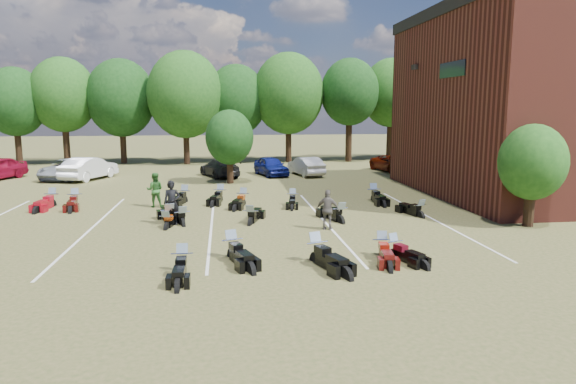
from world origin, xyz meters
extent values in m
plane|color=brown|center=(0.00, 0.00, 0.00)|extent=(160.00, 160.00, 0.00)
imported|color=silver|center=(-11.93, 18.58, 0.80)|extent=(3.34, 5.16, 1.61)
imported|color=#989BA0|center=(-13.53, 19.14, 0.72)|extent=(3.48, 5.55, 1.43)
imported|color=black|center=(-2.72, 18.94, 0.66)|extent=(3.36, 4.91, 1.32)
imported|color=navy|center=(1.11, 19.21, 0.71)|extent=(2.69, 4.45, 1.42)
imported|color=beige|center=(3.74, 18.99, 0.70)|extent=(2.43, 4.47, 1.40)
imported|color=#591105|center=(11.08, 20.47, 0.65)|extent=(3.03, 5.00, 1.30)
imported|color=#393A3E|center=(14.37, 19.09, 0.69)|extent=(3.40, 5.15, 1.39)
imported|color=black|center=(-4.67, 3.11, 0.97)|extent=(0.72, 0.49, 1.94)
imported|color=#295C22|center=(-5.93, 7.43, 0.88)|extent=(0.87, 0.68, 1.77)
imported|color=#5E5750|center=(1.82, 1.40, 0.84)|extent=(1.07, 0.76, 1.69)
cube|color=black|center=(9.35, 12.00, 7.50)|extent=(0.30, 0.40, 0.30)
cube|color=black|center=(9.47, 7.00, 7.00)|extent=(0.06, 3.00, 0.80)
cylinder|color=black|center=(-21.00, 29.00, 2.04)|extent=(0.58, 0.58, 4.08)
ellipsoid|color=#1E4C19|center=(-21.00, 29.00, 6.33)|extent=(6.00, 6.00, 6.90)
cylinder|color=black|center=(-16.00, 29.00, 2.04)|extent=(0.58, 0.58, 4.08)
ellipsoid|color=#1E4C19|center=(-16.00, 29.00, 6.33)|extent=(6.00, 6.00, 6.90)
cylinder|color=black|center=(-11.00, 29.00, 2.04)|extent=(0.57, 0.58, 4.08)
ellipsoid|color=#1E4C19|center=(-11.00, 29.00, 6.33)|extent=(6.00, 6.00, 6.90)
cylinder|color=black|center=(-6.00, 29.00, 2.04)|extent=(0.57, 0.58, 4.08)
ellipsoid|color=#1E4C19|center=(-6.00, 29.00, 6.33)|extent=(6.00, 6.00, 6.90)
cylinder|color=black|center=(-1.00, 29.00, 2.04)|extent=(0.58, 0.58, 4.08)
ellipsoid|color=#1E4C19|center=(-1.00, 29.00, 6.33)|extent=(6.00, 6.00, 6.90)
cylinder|color=black|center=(4.00, 29.00, 2.04)|extent=(0.57, 0.58, 4.08)
ellipsoid|color=#1E4C19|center=(4.00, 29.00, 6.33)|extent=(6.00, 6.00, 6.90)
cylinder|color=black|center=(9.00, 29.00, 2.04)|extent=(0.57, 0.58, 4.08)
ellipsoid|color=#1E4C19|center=(9.00, 29.00, 6.33)|extent=(6.00, 6.00, 6.90)
cylinder|color=black|center=(14.00, 29.00, 2.04)|extent=(0.57, 0.58, 4.08)
ellipsoid|color=#1E4C19|center=(14.00, 29.00, 6.33)|extent=(6.00, 6.00, 6.90)
cylinder|color=black|center=(19.00, 29.00, 2.04)|extent=(0.58, 0.58, 4.08)
ellipsoid|color=#1E4C19|center=(19.00, 29.00, 6.33)|extent=(6.00, 6.00, 6.90)
cylinder|color=black|center=(24.00, 29.00, 2.04)|extent=(0.58, 0.58, 4.08)
ellipsoid|color=#1E4C19|center=(24.00, 29.00, 6.33)|extent=(6.00, 6.00, 6.90)
cylinder|color=black|center=(10.50, 1.00, 0.85)|extent=(0.24, 0.24, 1.71)
sphere|color=#1E4C19|center=(10.50, 1.00, 2.76)|extent=(2.80, 2.80, 2.80)
cylinder|color=black|center=(-2.00, 15.50, 0.95)|extent=(0.24, 0.24, 1.90)
sphere|color=#1E4C19|center=(-2.00, 15.50, 3.10)|extent=(3.20, 3.20, 3.20)
cube|color=silver|center=(-8.00, 3.00, 0.01)|extent=(0.10, 14.00, 0.01)
cube|color=silver|center=(-3.00, 3.00, 0.01)|extent=(0.10, 14.00, 0.01)
cube|color=silver|center=(2.00, 3.00, 0.01)|extent=(0.10, 14.00, 0.01)
cube|color=silver|center=(7.00, 3.00, 0.01)|extent=(0.10, 14.00, 0.01)
camera|label=1|loc=(-2.42, -19.05, 4.98)|focal=32.00mm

